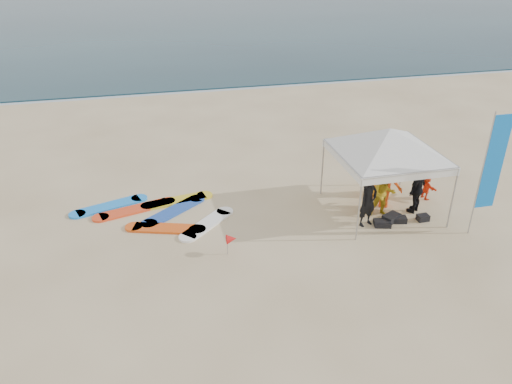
{
  "coord_description": "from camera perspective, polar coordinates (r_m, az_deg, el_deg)",
  "views": [
    {
      "loc": [
        -3.21,
        -10.3,
        8.1
      ],
      "look_at": [
        -0.14,
        2.6,
        1.2
      ],
      "focal_mm": 35.0,
      "sensor_mm": 36.0,
      "label": 1
    }
  ],
  "objects": [
    {
      "name": "surfboard_spread",
      "position": [
        16.49,
        -10.97,
        -2.33
      ],
      "size": [
        4.94,
        3.3,
        0.07
      ],
      "color": "#214CB1",
      "rests_on": "ground"
    },
    {
      "name": "shoreline_foam",
      "position": [
        29.8,
        -6.84,
        11.53
      ],
      "size": [
        160.0,
        1.2,
        0.01
      ],
      "primitive_type": "cube",
      "color": "silver",
      "rests_on": "ground"
    },
    {
      "name": "person_orange_a",
      "position": [
        16.83,
        14.63,
        1.01
      ],
      "size": [
        1.26,
        1.1,
        1.69
      ],
      "primitive_type": "imported",
      "rotation": [
        0.0,
        0.0,
        2.61
      ],
      "color": "#FF5016",
      "rests_on": "ground"
    },
    {
      "name": "person_orange_b",
      "position": [
        17.46,
        13.8,
        2.42
      ],
      "size": [
        0.98,
        0.71,
        1.86
      ],
      "primitive_type": "imported",
      "rotation": [
        0.0,
        0.0,
        3.01
      ],
      "color": "orange",
      "rests_on": "ground"
    },
    {
      "name": "person_black_a",
      "position": [
        15.59,
        12.71,
        -0.98
      ],
      "size": [
        0.71,
        0.58,
        1.69
      ],
      "primitive_type": "imported",
      "rotation": [
        0.0,
        0.0,
        0.33
      ],
      "color": "black",
      "rests_on": "ground"
    },
    {
      "name": "marker_pennant",
      "position": [
        14.02,
        -2.84,
        -5.39
      ],
      "size": [
        0.28,
        0.28,
        0.64
      ],
      "color": "#A5A5A8",
      "rests_on": "ground"
    },
    {
      "name": "feather_flag",
      "position": [
        15.69,
        25.41,
        2.91
      ],
      "size": [
        0.64,
        0.04,
        3.85
      ],
      "color": "#A5A5A8",
      "rests_on": "ground"
    },
    {
      "name": "ground",
      "position": [
        13.49,
        3.18,
        -9.46
      ],
      "size": [
        120.0,
        120.0,
        0.0
      ],
      "primitive_type": "plane",
      "color": "beige",
      "rests_on": "ground"
    },
    {
      "name": "gear_pile",
      "position": [
        16.3,
        15.66,
        -3.05
      ],
      "size": [
        1.86,
        0.73,
        0.22
      ],
      "color": "black",
      "rests_on": "ground"
    },
    {
      "name": "canopy_tent",
      "position": [
        15.8,
        15.12,
        7.0
      ],
      "size": [
        4.29,
        4.29,
        3.23
      ],
      "color": "#A5A5A8",
      "rests_on": "ground"
    },
    {
      "name": "ocean",
      "position": [
        70.83,
        -11.43,
        20.46
      ],
      "size": [
        160.0,
        84.0,
        0.08
      ],
      "primitive_type": "cube",
      "color": "#0C2633",
      "rests_on": "ground"
    },
    {
      "name": "person_black_b",
      "position": [
        16.78,
        17.94,
        0.32
      ],
      "size": [
        1.01,
        0.87,
        1.63
      ],
      "primitive_type": "imported",
      "rotation": [
        0.0,
        0.0,
        3.75
      ],
      "color": "black",
      "rests_on": "ground"
    },
    {
      "name": "person_seated",
      "position": [
        17.89,
        18.9,
        0.56
      ],
      "size": [
        0.36,
        0.84,
        0.88
      ],
      "primitive_type": "imported",
      "rotation": [
        0.0,
        0.0,
        1.69
      ],
      "color": "#FF3F16",
      "rests_on": "ground"
    },
    {
      "name": "person_yellow",
      "position": [
        16.26,
        14.36,
        -0.2
      ],
      "size": [
        0.86,
        0.73,
        1.56
      ],
      "primitive_type": "imported",
      "rotation": [
        0.0,
        0.0,
        -0.2
      ],
      "color": "gold",
      "rests_on": "ground"
    }
  ]
}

